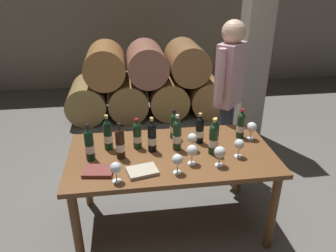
# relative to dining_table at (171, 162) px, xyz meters

# --- Properties ---
(ground_plane) EXTENTS (14.00, 14.00, 0.00)m
(ground_plane) POSITION_rel_dining_table_xyz_m (0.00, 0.00, -0.67)
(ground_plane) COLOR #66635E
(cellar_back_wall) EXTENTS (10.00, 0.24, 2.80)m
(cellar_back_wall) POSITION_rel_dining_table_xyz_m (0.00, 4.20, 0.73)
(cellar_back_wall) COLOR gray
(cellar_back_wall) RESTS_ON ground_plane
(barrel_stack) EXTENTS (2.49, 0.90, 1.15)m
(barrel_stack) POSITION_rel_dining_table_xyz_m (-0.00, 2.60, -0.13)
(barrel_stack) COLOR olive
(barrel_stack) RESTS_ON ground_plane
(stone_pillar) EXTENTS (0.32, 0.32, 2.60)m
(stone_pillar) POSITION_rel_dining_table_xyz_m (1.30, 1.60, 0.63)
(stone_pillar) COLOR gray
(stone_pillar) RESTS_ON ground_plane
(dining_table) EXTENTS (1.70, 0.90, 0.76)m
(dining_table) POSITION_rel_dining_table_xyz_m (0.00, 0.00, 0.00)
(dining_table) COLOR brown
(dining_table) RESTS_ON ground_plane
(wine_bottle_0) EXTENTS (0.07, 0.07, 0.31)m
(wine_bottle_0) POSITION_rel_dining_table_xyz_m (0.34, -0.05, 0.22)
(wine_bottle_0) COLOR #19381E
(wine_bottle_0) RESTS_ON dining_table
(wine_bottle_1) EXTENTS (0.07, 0.07, 0.28)m
(wine_bottle_1) POSITION_rel_dining_table_xyz_m (0.27, 0.14, 0.21)
(wine_bottle_1) COLOR black
(wine_bottle_1) RESTS_ON dining_table
(wine_bottle_2) EXTENTS (0.07, 0.07, 0.31)m
(wine_bottle_2) POSITION_rel_dining_table_xyz_m (-0.52, 0.14, 0.22)
(wine_bottle_2) COLOR black
(wine_bottle_2) RESTS_ON dining_table
(wine_bottle_3) EXTENTS (0.07, 0.07, 0.27)m
(wine_bottle_3) POSITION_rel_dining_table_xyz_m (0.06, 0.26, 0.21)
(wine_bottle_3) COLOR #19381E
(wine_bottle_3) RESTS_ON dining_table
(wine_bottle_4) EXTENTS (0.07, 0.07, 0.31)m
(wine_bottle_4) POSITION_rel_dining_table_xyz_m (-0.41, -0.02, 0.22)
(wine_bottle_4) COLOR black
(wine_bottle_4) RESTS_ON dining_table
(wine_bottle_5) EXTENTS (0.07, 0.07, 0.27)m
(wine_bottle_5) POSITION_rel_dining_table_xyz_m (0.37, 0.04, 0.21)
(wine_bottle_5) COLOR black
(wine_bottle_5) RESTS_ON dining_table
(wine_bottle_6) EXTENTS (0.07, 0.07, 0.32)m
(wine_bottle_6) POSITION_rel_dining_table_xyz_m (0.06, 0.05, 0.23)
(wine_bottle_6) COLOR #19381E
(wine_bottle_6) RESTS_ON dining_table
(wine_bottle_7) EXTENTS (0.07, 0.07, 0.27)m
(wine_bottle_7) POSITION_rel_dining_table_xyz_m (-0.27, 0.13, 0.21)
(wine_bottle_7) COLOR #19381E
(wine_bottle_7) RESTS_ON dining_table
(wine_bottle_8) EXTENTS (0.07, 0.07, 0.28)m
(wine_bottle_8) POSITION_rel_dining_table_xyz_m (0.66, 0.19, 0.21)
(wine_bottle_8) COLOR #19381E
(wine_bottle_8) RESTS_ON dining_table
(wine_bottle_9) EXTENTS (0.07, 0.07, 0.30)m
(wine_bottle_9) POSITION_rel_dining_table_xyz_m (-0.15, 0.05, 0.22)
(wine_bottle_9) COLOR black
(wine_bottle_9) RESTS_ON dining_table
(wine_bottle_10) EXTENTS (0.07, 0.07, 0.31)m
(wine_bottle_10) POSITION_rel_dining_table_xyz_m (-0.65, -0.01, 0.22)
(wine_bottle_10) COLOR black
(wine_bottle_10) RESTS_ON dining_table
(wine_glass_0) EXTENTS (0.09, 0.09, 0.16)m
(wine_glass_0) POSITION_rel_dining_table_xyz_m (0.34, -0.24, 0.21)
(wine_glass_0) COLOR white
(wine_glass_0) RESTS_ON dining_table
(wine_glass_1) EXTENTS (0.08, 0.08, 0.16)m
(wine_glass_1) POSITION_rel_dining_table_xyz_m (0.00, -0.30, 0.20)
(wine_glass_1) COLOR white
(wine_glass_1) RESTS_ON dining_table
(wine_glass_2) EXTENTS (0.09, 0.09, 0.16)m
(wine_glass_2) POSITION_rel_dining_table_xyz_m (0.13, -0.19, 0.21)
(wine_glass_2) COLOR white
(wine_glass_2) RESTS_ON dining_table
(wine_glass_3) EXTENTS (0.08, 0.08, 0.16)m
(wine_glass_3) POSITION_rel_dining_table_xyz_m (0.53, -0.14, 0.20)
(wine_glass_3) COLOR white
(wine_glass_3) RESTS_ON dining_table
(wine_glass_4) EXTENTS (0.08, 0.08, 0.16)m
(wine_glass_4) POSITION_rel_dining_table_xyz_m (0.18, 0.01, 0.20)
(wine_glass_4) COLOR white
(wine_glass_4) RESTS_ON dining_table
(wine_glass_5) EXTENTS (0.09, 0.09, 0.16)m
(wine_glass_5) POSITION_rel_dining_table_xyz_m (0.74, 0.14, 0.21)
(wine_glass_5) COLOR white
(wine_glass_5) RESTS_ON dining_table
(wine_glass_6) EXTENTS (0.08, 0.08, 0.16)m
(wine_glass_6) POSITION_rel_dining_table_xyz_m (-0.45, -0.35, 0.20)
(wine_glass_6) COLOR white
(wine_glass_6) RESTS_ON dining_table
(tasting_notebook) EXTENTS (0.24, 0.19, 0.03)m
(tasting_notebook) POSITION_rel_dining_table_xyz_m (-0.58, -0.22, 0.11)
(tasting_notebook) COLOR brown
(tasting_notebook) RESTS_ON dining_table
(leather_ledger) EXTENTS (0.25, 0.20, 0.03)m
(leather_ledger) POSITION_rel_dining_table_xyz_m (-0.26, -0.26, 0.11)
(leather_ledger) COLOR #B2A893
(leather_ledger) RESTS_ON dining_table
(sommelier_presenting) EXTENTS (0.36, 0.38, 1.72)m
(sommelier_presenting) POSITION_rel_dining_table_xyz_m (0.71, 0.75, 0.37)
(sommelier_presenting) COLOR #383842
(sommelier_presenting) RESTS_ON ground_plane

